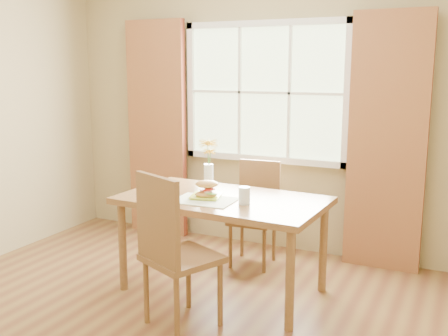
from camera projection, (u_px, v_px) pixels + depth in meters
room at (156, 130)px, 3.29m from camera, size 4.24×3.84×2.74m
window at (265, 93)px, 4.92m from camera, size 1.62×0.06×1.32m
curtain_left at (157, 130)px, 5.40m from camera, size 0.65×0.08×2.20m
curtain_right at (387, 144)px, 4.42m from camera, size 0.65×0.08×2.20m
dining_table at (223, 207)px, 4.03m from camera, size 1.59×0.94×0.76m
chair_near at (171, 246)px, 3.44m from camera, size 0.59×0.59×1.07m
chair_far at (256, 208)px, 4.67m from camera, size 0.41×0.41×0.91m
placemat at (205, 200)px, 3.91m from camera, size 0.46×0.35×0.01m
plate at (206, 197)px, 3.98m from camera, size 0.27×0.27×0.01m
croissant_sandwich at (207, 189)px, 3.93m from camera, size 0.21×0.19×0.13m
water_glass at (244, 196)px, 3.80m from camera, size 0.09×0.09×0.13m
flower_vase at (209, 159)px, 4.29m from camera, size 0.16×0.16×0.40m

